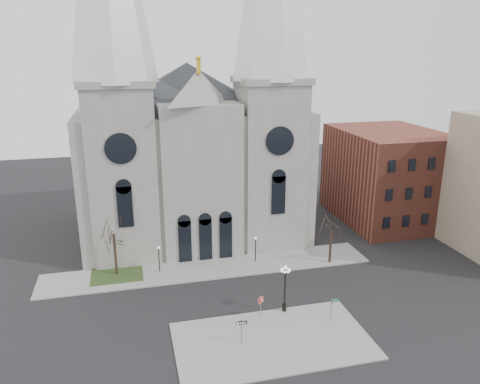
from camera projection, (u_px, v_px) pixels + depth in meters
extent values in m
plane|color=black|center=(229.00, 317.00, 47.12)|extent=(160.00, 160.00, 0.00)
cube|color=gray|center=(272.00, 340.00, 43.15)|extent=(18.00, 10.00, 0.14)
cube|color=gray|center=(209.00, 268.00, 57.30)|extent=(40.00, 6.00, 0.14)
cube|color=#2A3F1B|center=(117.00, 274.00, 55.70)|extent=(6.00, 5.00, 0.18)
cube|color=gray|center=(190.00, 168.00, 68.57)|extent=(30.00, 24.00, 18.00)
pyramid|color=#2D3035|center=(186.00, 62.00, 64.14)|extent=(33.00, 26.40, 6.00)
cube|color=gray|center=(123.00, 174.00, 57.92)|extent=(8.00, 8.00, 22.00)
cylinder|color=black|center=(121.00, 148.00, 52.98)|extent=(3.60, 0.30, 3.60)
cube|color=gray|center=(269.00, 165.00, 62.28)|extent=(8.00, 8.00, 22.00)
cylinder|color=black|center=(280.00, 141.00, 57.34)|extent=(3.60, 0.30, 3.60)
cube|color=gray|center=(201.00, 181.00, 59.08)|extent=(10.00, 5.00, 19.50)
pyramid|color=gray|center=(198.00, 87.00, 55.60)|extent=(11.00, 5.00, 4.00)
cube|color=brown|center=(387.00, 176.00, 72.34)|extent=(14.00, 18.00, 14.00)
cylinder|color=black|center=(115.00, 255.00, 54.95)|extent=(0.32, 0.32, 5.25)
cylinder|color=black|center=(330.00, 247.00, 58.29)|extent=(0.32, 0.32, 4.20)
cylinder|color=black|center=(159.00, 260.00, 55.92)|extent=(0.12, 0.12, 3.00)
sphere|color=white|center=(158.00, 248.00, 55.45)|extent=(0.32, 0.32, 0.32)
cylinder|color=black|center=(256.00, 250.00, 58.68)|extent=(0.12, 0.12, 3.00)
sphere|color=white|center=(256.00, 238.00, 58.20)|extent=(0.32, 0.32, 0.32)
cylinder|color=slate|center=(261.00, 307.00, 46.45)|extent=(0.09, 0.09, 2.28)
cylinder|color=red|center=(261.00, 300.00, 46.21)|extent=(0.79, 0.15, 0.79)
cylinder|color=white|center=(261.00, 300.00, 46.21)|extent=(0.84, 0.14, 0.85)
cube|color=white|center=(261.00, 299.00, 46.18)|extent=(0.43, 0.08, 0.10)
cube|color=white|center=(261.00, 301.00, 46.25)|extent=(0.49, 0.09, 0.10)
cylinder|color=black|center=(285.00, 291.00, 47.25)|extent=(0.16, 0.16, 4.48)
cylinder|color=black|center=(284.00, 307.00, 47.80)|extent=(0.43, 0.43, 0.78)
sphere|color=white|center=(286.00, 267.00, 46.46)|extent=(0.31, 0.31, 0.31)
cylinder|color=slate|center=(242.00, 331.00, 42.44)|extent=(0.10, 0.10, 2.34)
cube|color=black|center=(242.00, 323.00, 42.18)|extent=(1.02, 0.10, 0.33)
cylinder|color=slate|center=(331.00, 309.00, 46.14)|extent=(0.09, 0.09, 2.29)
cube|color=#0D5E26|center=(335.00, 299.00, 45.91)|extent=(0.64, 0.06, 0.16)
cube|color=#0D5E26|center=(335.00, 301.00, 45.97)|extent=(0.64, 0.06, 0.16)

